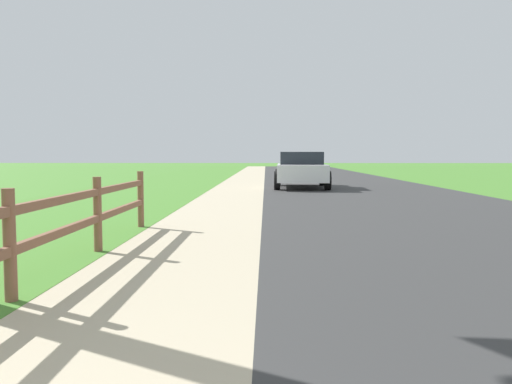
# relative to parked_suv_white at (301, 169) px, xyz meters

# --- Properties ---
(ground_plane) EXTENTS (120.00, 120.00, 0.00)m
(ground_plane) POSITION_rel_parked_suv_white_xyz_m (-1.47, 3.46, -0.73)
(ground_plane) COLOR #457F2C
(road_asphalt) EXTENTS (7.00, 66.00, 0.01)m
(road_asphalt) POSITION_rel_parked_suv_white_xyz_m (2.03, 5.46, -0.72)
(road_asphalt) COLOR #333333
(road_asphalt) RESTS_ON ground
(curb_concrete) EXTENTS (6.00, 66.00, 0.01)m
(curb_concrete) POSITION_rel_parked_suv_white_xyz_m (-4.47, 5.46, -0.72)
(curb_concrete) COLOR #BAAC8E
(curb_concrete) RESTS_ON ground
(grass_verge) EXTENTS (5.00, 66.00, 0.00)m
(grass_verge) POSITION_rel_parked_suv_white_xyz_m (-5.97, 5.46, -0.72)
(grass_verge) COLOR #457F2C
(grass_verge) RESTS_ON ground
(rail_fence) EXTENTS (0.11, 9.56, 1.00)m
(rail_fence) POSITION_rel_parked_suv_white_xyz_m (-3.63, -16.08, -0.14)
(rail_fence) COLOR brown
(rail_fence) RESTS_ON ground
(parked_suv_white) EXTENTS (2.20, 4.49, 1.41)m
(parked_suv_white) POSITION_rel_parked_suv_white_xyz_m (0.00, 0.00, 0.00)
(parked_suv_white) COLOR white
(parked_suv_white) RESTS_ON ground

